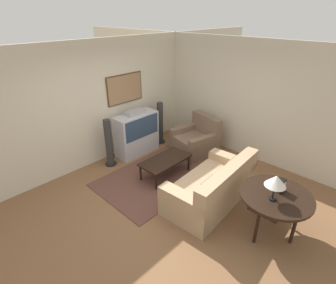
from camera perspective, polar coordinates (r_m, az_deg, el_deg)
ground_plane at (r=5.08m, az=-1.11°, el=-12.19°), size 12.00×12.00×0.00m
wall_back at (r=5.96m, az=-15.97°, el=7.74°), size 12.00×0.10×2.70m
wall_right at (r=6.37m, az=15.91°, el=8.92°), size 0.06×12.00×2.70m
area_rug at (r=5.68m, az=-2.04°, el=-7.36°), size 2.52×1.67×0.01m
tv at (r=6.41m, az=-6.85°, el=1.91°), size 1.08×0.46×1.10m
couch at (r=4.90m, az=9.64°, el=-9.80°), size 1.87×1.04×0.85m
armchair at (r=6.53m, az=6.08°, el=0.25°), size 1.07×1.09×0.90m
coffee_table at (r=5.53m, az=-0.59°, el=-4.15°), size 1.09×0.56×0.39m
console_table at (r=4.35m, az=22.41°, el=-11.25°), size 1.08×1.08×0.72m
table_lamp at (r=4.02m, az=22.43°, el=-7.89°), size 0.30×0.30×0.41m
mantel_clock at (r=4.37m, az=23.40°, el=-8.70°), size 0.15×0.10×0.19m
speaker_tower_left at (r=5.99m, az=-12.75°, el=-0.40°), size 0.27×0.27×1.11m
speaker_tower_right at (r=6.89m, az=-1.74°, el=3.99°), size 0.27×0.27×1.11m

